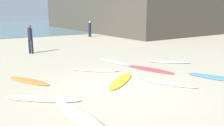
{
  "coord_description": "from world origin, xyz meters",
  "views": [
    {
      "loc": [
        -4.57,
        -6.79,
        2.72
      ],
      "look_at": [
        1.26,
        2.55,
        0.3
      ],
      "focal_mm": 38.36,
      "sensor_mm": 36.0,
      "label": 1
    }
  ],
  "objects_px": {
    "surfboard_6": "(121,81)",
    "surfboard_8": "(169,62)",
    "surfboard_9": "(78,115)",
    "surfboard_3": "(95,70)",
    "surfboard_1": "(42,99)",
    "surfboard_5": "(28,81)",
    "beachgoer_mid": "(30,37)",
    "surfboard_4": "(169,83)",
    "surfboard_7": "(150,69)",
    "surfboard_0": "(115,62)",
    "surfboard_2": "(218,78)",
    "beachgoer_near": "(90,28)"
  },
  "relations": [
    {
      "from": "surfboard_2",
      "to": "surfboard_7",
      "type": "xyz_separation_m",
      "value": [
        -1.41,
        2.61,
        -0.0
      ]
    },
    {
      "from": "surfboard_2",
      "to": "surfboard_7",
      "type": "bearing_deg",
      "value": 98.33
    },
    {
      "from": "surfboard_0",
      "to": "surfboard_2",
      "type": "height_order",
      "value": "surfboard_0"
    },
    {
      "from": "surfboard_3",
      "to": "surfboard_5",
      "type": "xyz_separation_m",
      "value": [
        -3.04,
        -0.15,
        -0.0
      ]
    },
    {
      "from": "surfboard_8",
      "to": "surfboard_4",
      "type": "bearing_deg",
      "value": 177.16
    },
    {
      "from": "surfboard_5",
      "to": "surfboard_8",
      "type": "distance_m",
      "value": 7.22
    },
    {
      "from": "surfboard_2",
      "to": "surfboard_4",
      "type": "height_order",
      "value": "surfboard_4"
    },
    {
      "from": "surfboard_6",
      "to": "beachgoer_mid",
      "type": "xyz_separation_m",
      "value": [
        -1.4,
        8.32,
        1.01
      ]
    },
    {
      "from": "surfboard_7",
      "to": "surfboard_3",
      "type": "bearing_deg",
      "value": -46.52
    },
    {
      "from": "surfboard_1",
      "to": "surfboard_7",
      "type": "relative_size",
      "value": 1.0
    },
    {
      "from": "surfboard_4",
      "to": "surfboard_8",
      "type": "distance_m",
      "value": 3.92
    },
    {
      "from": "surfboard_6",
      "to": "beachgoer_mid",
      "type": "bearing_deg",
      "value": -29.59
    },
    {
      "from": "surfboard_0",
      "to": "surfboard_3",
      "type": "xyz_separation_m",
      "value": [
        -1.75,
        -0.98,
        -0.0
      ]
    },
    {
      "from": "surfboard_9",
      "to": "surfboard_3",
      "type": "bearing_deg",
      "value": 49.72
    },
    {
      "from": "beachgoer_mid",
      "to": "surfboard_3",
      "type": "bearing_deg",
      "value": 154.0
    },
    {
      "from": "surfboard_1",
      "to": "surfboard_6",
      "type": "distance_m",
      "value": 3.2
    },
    {
      "from": "surfboard_3",
      "to": "surfboard_2",
      "type": "bearing_deg",
      "value": -96.31
    },
    {
      "from": "beachgoer_mid",
      "to": "surfboard_2",
      "type": "bearing_deg",
      "value": 167.99
    },
    {
      "from": "surfboard_4",
      "to": "beachgoer_mid",
      "type": "height_order",
      "value": "beachgoer_mid"
    },
    {
      "from": "surfboard_2",
      "to": "surfboard_3",
      "type": "bearing_deg",
      "value": 113.27
    },
    {
      "from": "surfboard_0",
      "to": "surfboard_7",
      "type": "relative_size",
      "value": 1.02
    },
    {
      "from": "surfboard_6",
      "to": "surfboard_8",
      "type": "bearing_deg",
      "value": -108.85
    },
    {
      "from": "surfboard_4",
      "to": "beachgoer_mid",
      "type": "distance_m",
      "value": 10.0
    },
    {
      "from": "surfboard_8",
      "to": "beachgoer_mid",
      "type": "relative_size",
      "value": 1.23
    },
    {
      "from": "surfboard_5",
      "to": "beachgoer_near",
      "type": "distance_m",
      "value": 16.38
    },
    {
      "from": "surfboard_2",
      "to": "surfboard_9",
      "type": "distance_m",
      "value": 6.33
    },
    {
      "from": "surfboard_6",
      "to": "surfboard_9",
      "type": "height_order",
      "value": "surfboard_9"
    },
    {
      "from": "surfboard_1",
      "to": "surfboard_7",
      "type": "bearing_deg",
      "value": -38.77
    },
    {
      "from": "surfboard_3",
      "to": "surfboard_7",
      "type": "height_order",
      "value": "surfboard_7"
    },
    {
      "from": "surfboard_6",
      "to": "surfboard_8",
      "type": "relative_size",
      "value": 1.07
    },
    {
      "from": "surfboard_2",
      "to": "surfboard_8",
      "type": "distance_m",
      "value": 3.34
    },
    {
      "from": "surfboard_2",
      "to": "surfboard_6",
      "type": "height_order",
      "value": "surfboard_6"
    },
    {
      "from": "surfboard_0",
      "to": "surfboard_5",
      "type": "relative_size",
      "value": 1.17
    },
    {
      "from": "surfboard_6",
      "to": "beachgoer_near",
      "type": "relative_size",
      "value": 1.48
    },
    {
      "from": "beachgoer_near",
      "to": "surfboard_7",
      "type": "bearing_deg",
      "value": -41.17
    },
    {
      "from": "surfboard_7",
      "to": "surfboard_8",
      "type": "xyz_separation_m",
      "value": [
        1.94,
        0.7,
        0.01
      ]
    },
    {
      "from": "surfboard_9",
      "to": "surfboard_5",
      "type": "bearing_deg",
      "value": 88.3
    },
    {
      "from": "surfboard_0",
      "to": "surfboard_2",
      "type": "distance_m",
      "value": 5.19
    },
    {
      "from": "surfboard_6",
      "to": "surfboard_9",
      "type": "distance_m",
      "value": 3.38
    },
    {
      "from": "surfboard_4",
      "to": "surfboard_6",
      "type": "xyz_separation_m",
      "value": [
        -1.36,
        1.24,
        -0.0
      ]
    },
    {
      "from": "surfboard_0",
      "to": "surfboard_8",
      "type": "xyz_separation_m",
      "value": [
        2.41,
        -1.53,
        0.01
      ]
    },
    {
      "from": "surfboard_1",
      "to": "beachgoer_mid",
      "type": "height_order",
      "value": "beachgoer_mid"
    },
    {
      "from": "surfboard_0",
      "to": "surfboard_9",
      "type": "bearing_deg",
      "value": -142.17
    },
    {
      "from": "surfboard_7",
      "to": "beachgoer_mid",
      "type": "relative_size",
      "value": 1.35
    },
    {
      "from": "surfboard_3",
      "to": "surfboard_4",
      "type": "bearing_deg",
      "value": -116.97
    },
    {
      "from": "surfboard_5",
      "to": "beachgoer_mid",
      "type": "height_order",
      "value": "beachgoer_mid"
    },
    {
      "from": "surfboard_2",
      "to": "surfboard_3",
      "type": "height_order",
      "value": "surfboard_2"
    },
    {
      "from": "surfboard_4",
      "to": "surfboard_1",
      "type": "bearing_deg",
      "value": -40.43
    },
    {
      "from": "surfboard_6",
      "to": "surfboard_3",
      "type": "bearing_deg",
      "value": -38.38
    },
    {
      "from": "surfboard_4",
      "to": "surfboard_8",
      "type": "bearing_deg",
      "value": -164.05
    }
  ]
}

